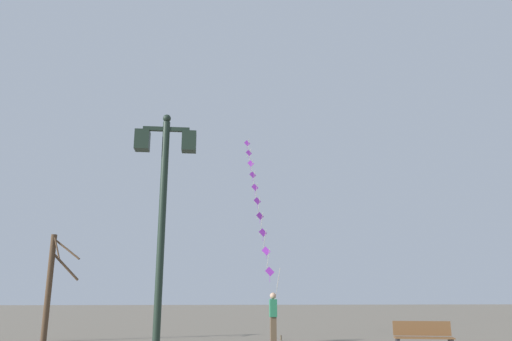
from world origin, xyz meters
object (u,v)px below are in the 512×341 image
object	(u,v)px
kite_train	(258,204)
bare_tree	(51,283)
twin_lantern_lamp_post	(163,192)
park_bench	(423,338)
kite_flyer	(273,316)

from	to	relation	value
kite_train	bare_tree	size ratio (longest dim) A/B	3.10
twin_lantern_lamp_post	park_bench	world-z (taller)	twin_lantern_lamp_post
kite_flyer	park_bench	distance (m)	5.33
twin_lantern_lamp_post	kite_flyer	world-z (taller)	twin_lantern_lamp_post
kite_flyer	bare_tree	bearing A→B (deg)	81.11
park_bench	bare_tree	bearing A→B (deg)	169.71
twin_lantern_lamp_post	park_bench	size ratio (longest dim) A/B	3.08
twin_lantern_lamp_post	park_bench	bearing A→B (deg)	33.02
twin_lantern_lamp_post	kite_flyer	bearing A→B (deg)	68.59
twin_lantern_lamp_post	park_bench	distance (m)	8.90
twin_lantern_lamp_post	bare_tree	distance (m)	11.04
bare_tree	twin_lantern_lamp_post	bearing A→B (deg)	-63.78
twin_lantern_lamp_post	kite_flyer	size ratio (longest dim) A/B	2.99
twin_lantern_lamp_post	kite_train	world-z (taller)	kite_train
twin_lantern_lamp_post	bare_tree	bearing A→B (deg)	116.22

